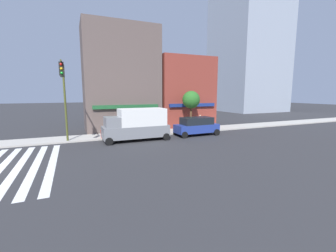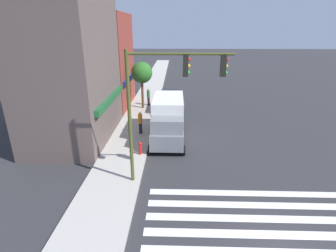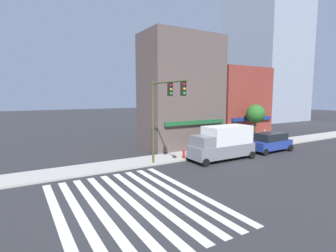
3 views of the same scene
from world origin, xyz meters
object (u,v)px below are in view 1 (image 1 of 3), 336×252
suv_blue (197,126)px  fire_hydrant (102,133)px  pedestrian_orange_vest (136,126)px  street_tree (191,100)px  traffic_signal (64,87)px  pedestrian_green_top (200,122)px  box_truck_grey (137,124)px

suv_blue → fire_hydrant: size_ratio=5.63×
suv_blue → pedestrian_orange_vest: (-6.10, 2.14, 0.04)m
suv_blue → fire_hydrant: suv_blue is taller
fire_hydrant → street_tree: (10.47, 1.10, 3.06)m
traffic_signal → street_tree: size_ratio=1.50×
suv_blue → pedestrian_green_top: bearing=50.4°
pedestrian_orange_vest → pedestrian_green_top: bearing=-62.8°
suv_blue → pedestrian_green_top: 2.95m
box_truck_grey → suv_blue: bearing=-0.1°
traffic_signal → street_tree: (13.54, 2.82, -1.31)m
traffic_signal → pedestrian_green_top: 15.22m
traffic_signal → pedestrian_orange_vest: (6.60, 2.16, -3.92)m
fire_hydrant → street_tree: bearing=6.0°
suv_blue → fire_hydrant: (-9.63, 1.70, -0.42)m
traffic_signal → box_truck_grey: size_ratio=1.12×
pedestrian_orange_vest → suv_blue: bearing=-83.4°
suv_blue → street_tree: street_tree is taller
pedestrian_orange_vest → street_tree: size_ratio=0.38×
suv_blue → pedestrian_green_top: (1.82, 2.31, 0.04)m
street_tree → traffic_signal: bearing=-168.2°
suv_blue → fire_hydrant: bearing=168.6°
pedestrian_green_top → box_truck_grey: bearing=63.7°
pedestrian_orange_vest → street_tree: street_tree is taller
suv_blue → pedestrian_orange_vest: 6.46m
box_truck_grey → street_tree: size_ratio=1.35×
box_truck_grey → pedestrian_green_top: 8.74m
pedestrian_green_top → fire_hydrant: bearing=51.4°
suv_blue → fire_hydrant: 9.79m
traffic_signal → box_truck_grey: traffic_signal is taller
fire_hydrant → street_tree: 10.97m
pedestrian_green_top → traffic_signal: bearing=57.4°
pedestrian_orange_vest → street_tree: 7.44m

